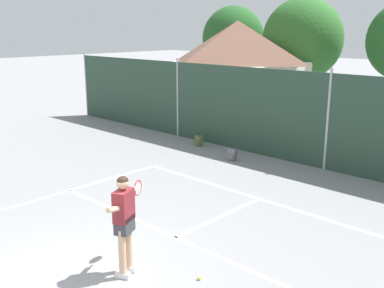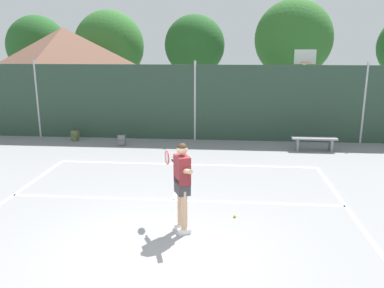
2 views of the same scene
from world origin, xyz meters
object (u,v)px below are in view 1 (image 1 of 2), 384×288
(tennis_player, at_px, (124,216))
(tennis_ball, at_px, (199,278))
(backpack_grey, at_px, (232,155))
(backpack_olive, at_px, (199,141))

(tennis_player, xyz_separation_m, tennis_ball, (1.08, 0.75, -1.08))
(backpack_grey, bearing_deg, tennis_player, -65.83)
(backpack_olive, relative_size, backpack_grey, 1.00)
(backpack_olive, xyz_separation_m, backpack_grey, (2.07, -0.59, 0.00))
(tennis_ball, bearing_deg, tennis_player, -145.35)
(tennis_ball, height_order, backpack_olive, backpack_olive)
(backpack_olive, bearing_deg, tennis_player, -55.44)
(tennis_ball, relative_size, backpack_olive, 0.14)
(tennis_player, bearing_deg, backpack_grey, 114.17)
(tennis_player, relative_size, tennis_ball, 28.10)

